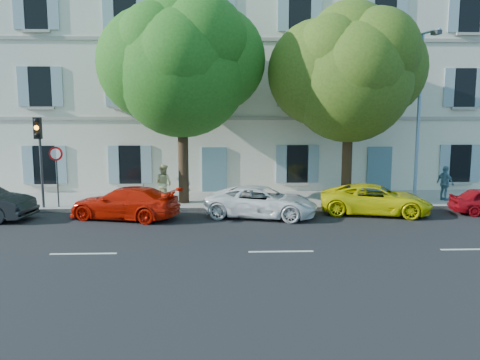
{
  "coord_description": "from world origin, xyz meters",
  "views": [
    {
      "loc": [
        -1.8,
        -17.85,
        4.15
      ],
      "look_at": [
        -1.03,
        2.0,
        1.4
      ],
      "focal_mm": 35.0,
      "sensor_mm": 36.0,
      "label": 1
    }
  ],
  "objects_px": {
    "tree_right": "(349,80)",
    "pedestrian_c": "(445,183)",
    "tree_left": "(182,71)",
    "street_lamp": "(420,109)",
    "traffic_light": "(39,143)",
    "car_red_coupe": "(125,203)",
    "road_sign": "(56,164)",
    "car_white_coupe": "(261,202)",
    "pedestrian_a": "(184,185)",
    "pedestrian_b": "(163,184)",
    "car_yellow_supercar": "(375,199)"
  },
  "relations": [
    {
      "from": "tree_left",
      "to": "pedestrian_a",
      "type": "height_order",
      "value": "tree_left"
    },
    {
      "from": "car_white_coupe",
      "to": "traffic_light",
      "type": "xyz_separation_m",
      "value": [
        -9.44,
        1.54,
        2.35
      ]
    },
    {
      "from": "car_yellow_supercar",
      "to": "tree_right",
      "type": "distance_m",
      "value": 5.54
    },
    {
      "from": "car_red_coupe",
      "to": "pedestrian_c",
      "type": "distance_m",
      "value": 14.77
    },
    {
      "from": "tree_left",
      "to": "road_sign",
      "type": "relative_size",
      "value": 3.49
    },
    {
      "from": "car_yellow_supercar",
      "to": "tree_right",
      "type": "xyz_separation_m",
      "value": [
        -0.72,
        2.02,
        5.1
      ]
    },
    {
      "from": "traffic_light",
      "to": "pedestrian_c",
      "type": "distance_m",
      "value": 18.54
    },
    {
      "from": "pedestrian_a",
      "to": "pedestrian_c",
      "type": "relative_size",
      "value": 1.01
    },
    {
      "from": "road_sign",
      "to": "car_white_coupe",
      "type": "bearing_deg",
      "value": -11.23
    },
    {
      "from": "car_yellow_supercar",
      "to": "pedestrian_c",
      "type": "relative_size",
      "value": 2.79
    },
    {
      "from": "tree_right",
      "to": "street_lamp",
      "type": "height_order",
      "value": "tree_right"
    },
    {
      "from": "pedestrian_c",
      "to": "car_yellow_supercar",
      "type": "bearing_deg",
      "value": 97.85
    },
    {
      "from": "car_red_coupe",
      "to": "traffic_light",
      "type": "height_order",
      "value": "traffic_light"
    },
    {
      "from": "road_sign",
      "to": "tree_left",
      "type": "bearing_deg",
      "value": 9.01
    },
    {
      "from": "tree_right",
      "to": "pedestrian_c",
      "type": "xyz_separation_m",
      "value": [
        4.81,
        0.28,
        -4.77
      ]
    },
    {
      "from": "car_white_coupe",
      "to": "street_lamp",
      "type": "height_order",
      "value": "street_lamp"
    },
    {
      "from": "car_white_coupe",
      "to": "tree_right",
      "type": "relative_size",
      "value": 0.52
    },
    {
      "from": "car_white_coupe",
      "to": "street_lamp",
      "type": "relative_size",
      "value": 0.6
    },
    {
      "from": "tree_left",
      "to": "traffic_light",
      "type": "bearing_deg",
      "value": -169.91
    },
    {
      "from": "pedestrian_c",
      "to": "road_sign",
      "type": "bearing_deg",
      "value": 71.44
    },
    {
      "from": "road_sign",
      "to": "pedestrian_b",
      "type": "distance_m",
      "value": 4.7
    },
    {
      "from": "car_yellow_supercar",
      "to": "tree_right",
      "type": "bearing_deg",
      "value": 33.32
    },
    {
      "from": "road_sign",
      "to": "street_lamp",
      "type": "height_order",
      "value": "street_lamp"
    },
    {
      "from": "pedestrian_a",
      "to": "car_red_coupe",
      "type": "bearing_deg",
      "value": 41.78
    },
    {
      "from": "tree_left",
      "to": "pedestrian_a",
      "type": "relative_size",
      "value": 5.64
    },
    {
      "from": "car_yellow_supercar",
      "to": "tree_left",
      "type": "height_order",
      "value": "tree_left"
    },
    {
      "from": "street_lamp",
      "to": "pedestrian_b",
      "type": "height_order",
      "value": "street_lamp"
    },
    {
      "from": "car_white_coupe",
      "to": "pedestrian_a",
      "type": "xyz_separation_m",
      "value": [
        -3.38,
        2.65,
        0.34
      ]
    },
    {
      "from": "car_red_coupe",
      "to": "tree_left",
      "type": "height_order",
      "value": "tree_left"
    },
    {
      "from": "pedestrian_a",
      "to": "car_yellow_supercar",
      "type": "bearing_deg",
      "value": 154.68
    },
    {
      "from": "traffic_light",
      "to": "pedestrian_a",
      "type": "relative_size",
      "value": 2.38
    },
    {
      "from": "car_white_coupe",
      "to": "pedestrian_c",
      "type": "height_order",
      "value": "pedestrian_c"
    },
    {
      "from": "street_lamp",
      "to": "pedestrian_b",
      "type": "bearing_deg",
      "value": 177.19
    },
    {
      "from": "tree_left",
      "to": "tree_right",
      "type": "xyz_separation_m",
      "value": [
        7.52,
        -0.21,
        -0.39
      ]
    },
    {
      "from": "car_white_coupe",
      "to": "car_yellow_supercar",
      "type": "relative_size",
      "value": 1.0
    },
    {
      "from": "traffic_light",
      "to": "road_sign",
      "type": "height_order",
      "value": "traffic_light"
    },
    {
      "from": "car_yellow_supercar",
      "to": "pedestrian_b",
      "type": "relative_size",
      "value": 2.55
    },
    {
      "from": "pedestrian_b",
      "to": "pedestrian_c",
      "type": "xyz_separation_m",
      "value": [
        13.25,
        0.21,
        -0.08
      ]
    },
    {
      "from": "car_red_coupe",
      "to": "pedestrian_a",
      "type": "height_order",
      "value": "pedestrian_a"
    },
    {
      "from": "pedestrian_b",
      "to": "pedestrian_c",
      "type": "height_order",
      "value": "pedestrian_b"
    },
    {
      "from": "car_yellow_supercar",
      "to": "car_white_coupe",
      "type": "bearing_deg",
      "value": 108.26
    },
    {
      "from": "car_red_coupe",
      "to": "car_yellow_supercar",
      "type": "xyz_separation_m",
      "value": [
        10.41,
        0.47,
        -0.01
      ]
    },
    {
      "from": "car_yellow_supercar",
      "to": "pedestrian_a",
      "type": "bearing_deg",
      "value": 88.4
    },
    {
      "from": "tree_left",
      "to": "pedestrian_c",
      "type": "height_order",
      "value": "tree_left"
    },
    {
      "from": "street_lamp",
      "to": "tree_left",
      "type": "bearing_deg",
      "value": 176.17
    },
    {
      "from": "tree_right",
      "to": "car_yellow_supercar",
      "type": "bearing_deg",
      "value": -70.49
    },
    {
      "from": "car_white_coupe",
      "to": "car_yellow_supercar",
      "type": "bearing_deg",
      "value": -71.18
    },
    {
      "from": "tree_right",
      "to": "road_sign",
      "type": "height_order",
      "value": "tree_right"
    },
    {
      "from": "car_yellow_supercar",
      "to": "tree_left",
      "type": "bearing_deg",
      "value": 88.62
    },
    {
      "from": "tree_left",
      "to": "traffic_light",
      "type": "height_order",
      "value": "tree_left"
    }
  ]
}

